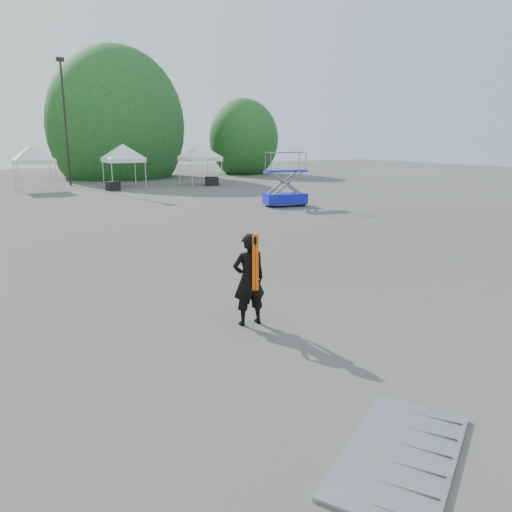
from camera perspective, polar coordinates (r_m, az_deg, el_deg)
ground at (r=12.32m, az=-5.77°, el=-4.34°), size 120.00×120.00×0.00m
light_pole_east at (r=43.43m, az=-21.02°, el=14.80°), size 0.60×0.25×9.80m
tree_mid_e at (r=51.60m, az=-15.65°, el=14.05°), size 5.12×5.12×7.79m
tree_far_e at (r=54.75m, az=-1.41°, el=13.17°), size 3.84×3.84×5.84m
tent_e at (r=39.82m, az=-24.20°, el=11.19°), size 3.80×3.80×3.88m
tent_f at (r=40.65m, az=-15.00°, el=11.90°), size 3.93×3.93×3.88m
tent_g at (r=41.75m, az=-6.46°, el=12.29°), size 3.98×3.98×3.88m
man at (r=10.05m, az=-0.80°, el=-2.68°), size 0.73×0.52×1.90m
scissor_lift at (r=28.12m, az=3.36°, el=8.75°), size 2.52×1.67×2.99m
barrier_left at (r=6.65m, az=16.17°, el=-20.89°), size 2.74×2.28×0.08m
crate_mid at (r=38.26m, az=-16.02°, el=7.70°), size 1.00×0.85×0.68m
crate_east at (r=40.93m, az=-5.06°, el=8.51°), size 0.99×0.81×0.71m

